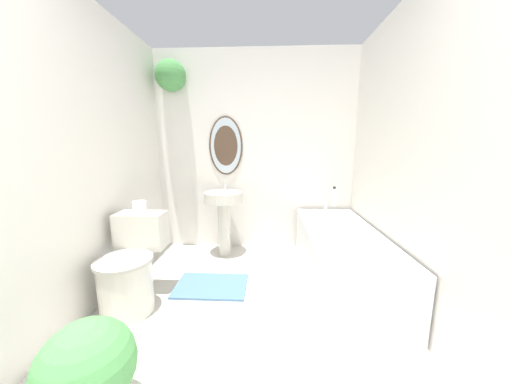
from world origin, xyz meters
The scene contains 10 objects.
wall_back centered at (-0.11, 2.82, 1.29)m, with size 2.51×0.35×2.40m.
wall_left centered at (-1.23, 1.40, 1.20)m, with size 0.06×2.92×2.40m.
wall_right centered at (1.23, 1.40, 1.20)m, with size 0.06×2.92×2.40m.
toilet centered at (-0.93, 1.50, 0.32)m, with size 0.42×0.62×0.72m.
pedestal_sink centered at (-0.35, 2.54, 0.56)m, with size 0.45×0.45×0.86m.
bathtub centered at (0.85, 1.93, 0.27)m, with size 0.65×1.65×0.59m.
shampoo_bottle centered at (0.93, 2.62, 0.70)m, with size 0.06×0.06×0.23m.
potted_plant centered at (-0.64, 0.60, 0.29)m, with size 0.42×0.42×0.52m.
bath_mat centered at (-0.35, 1.80, 0.01)m, with size 0.65×0.44×0.02m.
toilet_paper_roll centered at (-0.93, 1.72, 0.77)m, with size 0.11×0.11×0.10m.
Camera 1 is at (0.16, -0.35, 1.29)m, focal length 18.00 mm.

